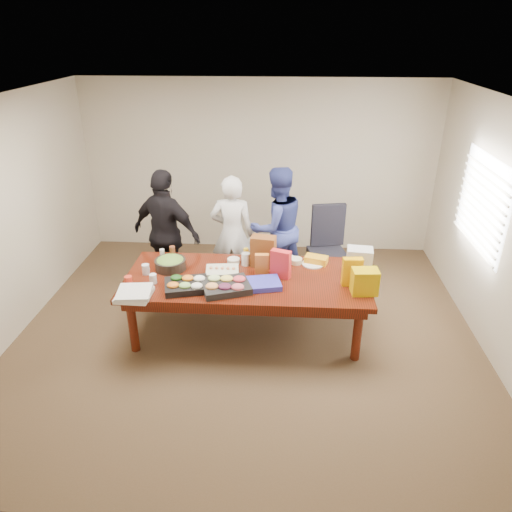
# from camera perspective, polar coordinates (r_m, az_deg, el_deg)

# --- Properties ---
(floor) EXTENTS (5.50, 5.00, 0.02)m
(floor) POSITION_cam_1_polar(r_m,az_deg,el_deg) (5.84, -1.09, -9.14)
(floor) COLOR #47301E
(floor) RESTS_ON ground
(ceiling) EXTENTS (5.50, 5.00, 0.02)m
(ceiling) POSITION_cam_1_polar(r_m,az_deg,el_deg) (4.82, -1.38, 18.31)
(ceiling) COLOR white
(ceiling) RESTS_ON wall_back
(wall_back) EXTENTS (5.50, 0.04, 2.70)m
(wall_back) POSITION_cam_1_polar(r_m,az_deg,el_deg) (7.54, 0.38, 10.63)
(wall_back) COLOR beige
(wall_back) RESTS_ON floor
(wall_front) EXTENTS (5.50, 0.04, 2.70)m
(wall_front) POSITION_cam_1_polar(r_m,az_deg,el_deg) (3.05, -5.24, -15.32)
(wall_front) COLOR beige
(wall_front) RESTS_ON floor
(wall_left) EXTENTS (0.04, 5.00, 2.70)m
(wall_left) POSITION_cam_1_polar(r_m,az_deg,el_deg) (6.05, -28.19, 3.50)
(wall_left) COLOR beige
(wall_left) RESTS_ON floor
(wall_right) EXTENTS (0.04, 5.00, 2.70)m
(wall_right) POSITION_cam_1_polar(r_m,az_deg,el_deg) (5.67, 27.72, 2.18)
(wall_right) COLOR beige
(wall_right) RESTS_ON floor
(window_panel) EXTENTS (0.03, 1.40, 1.10)m
(window_panel) POSITION_cam_1_polar(r_m,az_deg,el_deg) (6.12, 25.72, 5.76)
(window_panel) COLOR white
(window_panel) RESTS_ON wall_right
(window_blinds) EXTENTS (0.04, 1.36, 1.00)m
(window_blinds) POSITION_cam_1_polar(r_m,az_deg,el_deg) (6.11, 25.37, 5.79)
(window_blinds) COLOR beige
(window_blinds) RESTS_ON wall_right
(conference_table) EXTENTS (2.80, 1.20, 0.75)m
(conference_table) POSITION_cam_1_polar(r_m,az_deg,el_deg) (5.63, -1.13, -5.94)
(conference_table) COLOR #4C1C0F
(conference_table) RESTS_ON floor
(office_chair) EXTENTS (0.67, 0.67, 1.12)m
(office_chair) POSITION_cam_1_polar(r_m,az_deg,el_deg) (6.57, 8.68, 0.55)
(office_chair) COLOR black
(office_chair) RESTS_ON floor
(person_center) EXTENTS (0.62, 0.42, 1.64)m
(person_center) POSITION_cam_1_polar(r_m,az_deg,el_deg) (6.41, -2.87, 2.69)
(person_center) COLOR silver
(person_center) RESTS_ON floor
(person_right) EXTENTS (1.04, 0.97, 1.71)m
(person_right) POSITION_cam_1_polar(r_m,az_deg,el_deg) (6.52, 2.53, 3.47)
(person_right) COLOR #354090
(person_right) RESTS_ON floor
(person_left) EXTENTS (1.11, 0.79, 1.74)m
(person_left) POSITION_cam_1_polar(r_m,az_deg,el_deg) (6.39, -10.77, 2.67)
(person_left) COLOR black
(person_left) RESTS_ON floor
(veggie_tray) EXTENTS (0.55, 0.48, 0.07)m
(veggie_tray) POSITION_cam_1_polar(r_m,az_deg,el_deg) (5.26, -8.41, -3.55)
(veggie_tray) COLOR black
(veggie_tray) RESTS_ON conference_table
(fruit_tray) EXTENTS (0.61, 0.54, 0.08)m
(fruit_tray) POSITION_cam_1_polar(r_m,az_deg,el_deg) (5.19, -3.66, -3.72)
(fruit_tray) COLOR black
(fruit_tray) RESTS_ON conference_table
(sheet_cake) EXTENTS (0.41, 0.32, 0.07)m
(sheet_cake) POSITION_cam_1_polar(r_m,az_deg,el_deg) (5.51, -4.10, -1.89)
(sheet_cake) COLOR beige
(sheet_cake) RESTS_ON conference_table
(salad_bowl) EXTENTS (0.47, 0.47, 0.12)m
(salad_bowl) POSITION_cam_1_polar(r_m,az_deg,el_deg) (5.69, -10.33, -0.98)
(salad_bowl) COLOR black
(salad_bowl) RESTS_ON conference_table
(chip_bag_blue) EXTENTS (0.47, 0.39, 0.06)m
(chip_bag_blue) POSITION_cam_1_polar(r_m,az_deg,el_deg) (5.24, 0.69, -3.39)
(chip_bag_blue) COLOR #3537C1
(chip_bag_blue) RESTS_ON conference_table
(chip_bag_red) EXTENTS (0.25, 0.17, 0.33)m
(chip_bag_red) POSITION_cam_1_polar(r_m,az_deg,el_deg) (5.38, 3.01, -0.97)
(chip_bag_red) COLOR red
(chip_bag_red) RESTS_ON conference_table
(chip_bag_yellow) EXTENTS (0.22, 0.10, 0.33)m
(chip_bag_yellow) POSITION_cam_1_polar(r_m,az_deg,el_deg) (5.32, 11.55, -1.87)
(chip_bag_yellow) COLOR #E59E00
(chip_bag_yellow) RESTS_ON conference_table
(chip_bag_orange) EXTENTS (0.16, 0.08, 0.25)m
(chip_bag_orange) POSITION_cam_1_polar(r_m,az_deg,el_deg) (5.47, 0.71, -0.97)
(chip_bag_orange) COLOR #C96C25
(chip_bag_orange) RESTS_ON conference_table
(mayo_jar) EXTENTS (0.12, 0.12, 0.15)m
(mayo_jar) POSITION_cam_1_polar(r_m,az_deg,el_deg) (5.69, -1.25, -0.38)
(mayo_jar) COLOR silver
(mayo_jar) RESTS_ON conference_table
(mustard_bottle) EXTENTS (0.06, 0.06, 0.17)m
(mustard_bottle) POSITION_cam_1_polar(r_m,az_deg,el_deg) (5.77, -1.21, 0.15)
(mustard_bottle) COLOR yellow
(mustard_bottle) RESTS_ON conference_table
(dressing_bottle) EXTENTS (0.07, 0.07, 0.21)m
(dressing_bottle) POSITION_cam_1_polar(r_m,az_deg,el_deg) (5.83, -10.06, 0.21)
(dressing_bottle) COLOR #5F2B16
(dressing_bottle) RESTS_ON conference_table
(ranch_bottle) EXTENTS (0.07, 0.07, 0.17)m
(ranch_bottle) POSITION_cam_1_polar(r_m,az_deg,el_deg) (5.86, -11.26, 0.04)
(ranch_bottle) COLOR beige
(ranch_bottle) RESTS_ON conference_table
(banana_bunch) EXTENTS (0.30, 0.23, 0.09)m
(banana_bunch) POSITION_cam_1_polar(r_m,az_deg,el_deg) (5.79, 7.30, -0.45)
(banana_bunch) COLOR orange
(banana_bunch) RESTS_ON conference_table
(bread_loaf) EXTENTS (0.34, 0.20, 0.13)m
(bread_loaf) POSITION_cam_1_polar(r_m,az_deg,el_deg) (5.75, 0.41, -0.20)
(bread_loaf) COLOR olive
(bread_loaf) RESTS_ON conference_table
(kraft_bag) EXTENTS (0.31, 0.21, 0.38)m
(kraft_bag) POSITION_cam_1_polar(r_m,az_deg,el_deg) (5.62, 0.89, 0.57)
(kraft_bag) COLOR brown
(kraft_bag) RESTS_ON conference_table
(red_cup) EXTENTS (0.10, 0.10, 0.11)m
(red_cup) POSITION_cam_1_polar(r_m,az_deg,el_deg) (5.43, -15.18, -2.94)
(red_cup) COLOR red
(red_cup) RESTS_ON conference_table
(clear_cup_a) EXTENTS (0.09, 0.09, 0.11)m
(clear_cup_a) POSITION_cam_1_polar(r_m,az_deg,el_deg) (5.42, -12.35, -2.72)
(clear_cup_a) COLOR silver
(clear_cup_a) RESTS_ON conference_table
(clear_cup_b) EXTENTS (0.10, 0.10, 0.12)m
(clear_cup_b) POSITION_cam_1_polar(r_m,az_deg,el_deg) (5.63, -13.21, -1.58)
(clear_cup_b) COLOR silver
(clear_cup_b) RESTS_ON conference_table
(pizza_box_lower) EXTENTS (0.36, 0.36, 0.04)m
(pizza_box_lower) POSITION_cam_1_polar(r_m,az_deg,el_deg) (5.22, -14.53, -4.60)
(pizza_box_lower) COLOR silver
(pizza_box_lower) RESTS_ON conference_table
(pizza_box_upper) EXTENTS (0.39, 0.39, 0.04)m
(pizza_box_upper) POSITION_cam_1_polar(r_m,az_deg,el_deg) (5.19, -14.53, -4.29)
(pizza_box_upper) COLOR silver
(pizza_box_upper) RESTS_ON pizza_box_lower
(plate_a) EXTENTS (0.31, 0.31, 0.02)m
(plate_a) POSITION_cam_1_polar(r_m,az_deg,el_deg) (5.77, 6.89, -0.96)
(plate_a) COLOR silver
(plate_a) RESTS_ON conference_table
(plate_b) EXTENTS (0.25, 0.25, 0.02)m
(plate_b) POSITION_cam_1_polar(r_m,az_deg,el_deg) (5.88, 3.51, -0.23)
(plate_b) COLOR white
(plate_b) RESTS_ON conference_table
(dip_bowl_a) EXTENTS (0.19, 0.19, 0.06)m
(dip_bowl_a) POSITION_cam_1_polar(r_m,az_deg,el_deg) (5.77, 4.85, -0.58)
(dip_bowl_a) COLOR beige
(dip_bowl_a) RESTS_ON conference_table
(dip_bowl_b) EXTENTS (0.16, 0.16, 0.06)m
(dip_bowl_b) POSITION_cam_1_polar(r_m,az_deg,el_deg) (5.75, -2.74, -0.59)
(dip_bowl_b) COLOR white
(dip_bowl_b) RESTS_ON conference_table
(grocery_bag_white) EXTENTS (0.31, 0.24, 0.31)m
(grocery_bag_white) POSITION_cam_1_polar(r_m,az_deg,el_deg) (5.60, 12.38, -0.59)
(grocery_bag_white) COLOR silver
(grocery_bag_white) RESTS_ON conference_table
(grocery_bag_yellow) EXTENTS (0.29, 0.21, 0.28)m
(grocery_bag_yellow) POSITION_cam_1_polar(r_m,az_deg,el_deg) (5.20, 13.02, -3.03)
(grocery_bag_yellow) COLOR #D3AB01
(grocery_bag_yellow) RESTS_ON conference_table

